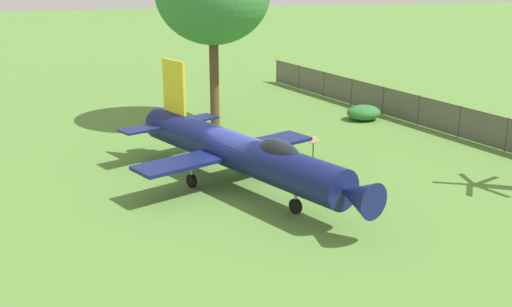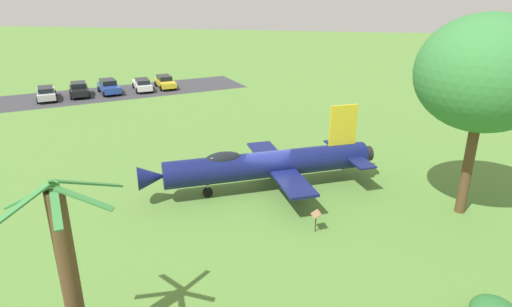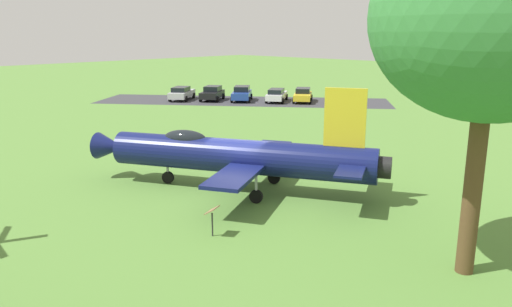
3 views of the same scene
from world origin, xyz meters
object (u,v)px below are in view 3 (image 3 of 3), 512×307
object	(u,v)px
parked_car_silver	(182,93)
display_jet	(232,155)
parked_car_blue	(242,93)
shade_tree	(492,18)
parked_car_white	(277,95)
info_plaque	(212,214)
parked_car_yellow	(303,95)
parked_car_black	(212,93)

from	to	relation	value
parked_car_silver	display_jet	bearing A→B (deg)	-159.18
parked_car_blue	shade_tree	bearing A→B (deg)	15.56
parked_car_white	parked_car_blue	bearing A→B (deg)	91.32
info_plaque	parked_car_blue	size ratio (longest dim) A/B	0.25
display_jet	parked_car_yellow	bearing A→B (deg)	-84.11
display_jet	parked_car_black	world-z (taller)	display_jet
parked_car_blue	display_jet	bearing A→B (deg)	4.77
parked_car_black	shade_tree	bearing A→B (deg)	26.08
shade_tree	parked_car_black	distance (m)	42.21
parked_car_yellow	parked_car_silver	bearing A→B (deg)	-87.83
parked_car_yellow	parked_car_white	world-z (taller)	parked_car_yellow
parked_car_black	parked_car_silver	world-z (taller)	parked_car_black
parked_car_yellow	parked_car_blue	world-z (taller)	parked_car_blue
parked_car_blue	info_plaque	bearing A→B (deg)	3.88
parked_car_yellow	parked_car_black	distance (m)	9.92
info_plaque	parked_car_silver	world-z (taller)	parked_car_silver
shade_tree	parked_car_silver	xyz separation A→B (m)	(-38.38, 19.26, -6.95)
info_plaque	parked_car_black	bearing A→B (deg)	138.11
info_plaque	parked_car_silver	bearing A→B (deg)	143.19
shade_tree	parked_car_silver	distance (m)	43.50
parked_car_yellow	parked_car_blue	xyz separation A→B (m)	(-5.38, -3.90, 0.05)
parked_car_yellow	parked_car_white	size ratio (longest dim) A/B	0.93
info_plaque	parked_car_black	world-z (taller)	parked_car_black
info_plaque	parked_car_black	size ratio (longest dim) A/B	0.26
shade_tree	parked_car_yellow	bearing A→B (deg)	135.48
display_jet	parked_car_blue	xyz separation A→B (m)	(-21.74, 22.50, -0.90)
info_plaque	parked_car_white	bearing A→B (deg)	127.16
parked_car_yellow	parked_car_white	xyz separation A→B (m)	(-2.17, -1.80, -0.02)
display_jet	parked_car_blue	distance (m)	31.31
parked_car_white	parked_car_black	distance (m)	7.11
shade_tree	info_plaque	bearing A→B (deg)	-155.64
display_jet	parked_car_blue	bearing A→B (deg)	-71.89
display_jet	parked_car_black	xyz separation A→B (m)	(-24.39, 20.57, -0.91)
info_plaque	parked_car_black	xyz separation A→B (m)	(-27.84, 24.97, -0.06)
parked_car_black	parked_car_silver	size ratio (longest dim) A/B	0.91
parked_car_silver	parked_car_black	bearing A→B (deg)	-86.11
shade_tree	parked_car_yellow	xyz separation A→B (m)	(-27.69, 27.23, -6.96)
shade_tree	parked_car_silver	size ratio (longest dim) A/B	2.19
parked_car_black	parked_car_silver	distance (m)	3.41
shade_tree	info_plaque	size ratio (longest dim) A/B	9.37
parked_car_black	parked_car_silver	bearing A→B (deg)	-84.19
info_plaque	parked_car_white	xyz separation A→B (m)	(-21.98, 29.00, -0.11)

